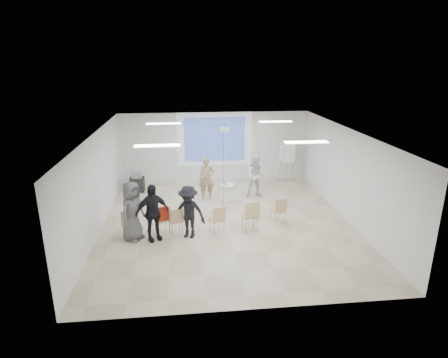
{
  "coord_description": "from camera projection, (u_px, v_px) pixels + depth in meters",
  "views": [
    {
      "loc": [
        -1.3,
        -11.18,
        5.13
      ],
      "look_at": [
        0.0,
        0.8,
        1.25
      ],
      "focal_mm": 30.0,
      "sensor_mm": 36.0,
      "label": 1
    }
  ],
  "objects": [
    {
      "name": "floor",
      "position": [
        227.0,
        224.0,
        12.3
      ],
      "size": [
        8.0,
        9.0,
        0.1
      ],
      "primitive_type": "cube",
      "color": "beige",
      "rests_on": "ground"
    },
    {
      "name": "audience_outer",
      "position": [
        132.0,
        208.0,
        10.87
      ],
      "size": [
        1.06,
        1.17,
        2.01
      ],
      "primitive_type": "imported",
      "rotation": [
        0.0,
        0.0,
        1.02
      ],
      "color": "#5D5E63",
      "rests_on": "floor"
    },
    {
      "name": "audience_left",
      "position": [
        152.0,
        209.0,
        10.83
      ],
      "size": [
        1.34,
        1.11,
        1.98
      ],
      "primitive_type": "imported",
      "rotation": [
        0.0,
        0.0,
        0.43
      ],
      "color": "black",
      "rests_on": "floor"
    },
    {
      "name": "projection_image",
      "position": [
        215.0,
        139.0,
        15.94
      ],
      "size": [
        2.6,
        0.01,
        1.9
      ],
      "primitive_type": "cube",
      "color": "#304EA4",
      "rests_on": "wall_back"
    },
    {
      "name": "fluor_panel_sw",
      "position": [
        157.0,
        146.0,
        9.75
      ],
      "size": [
        1.2,
        0.3,
        0.02
      ],
      "primitive_type": "cube",
      "color": "white",
      "rests_on": "ceiling"
    },
    {
      "name": "chair_left_inner",
      "position": [
        176.0,
        219.0,
        11.32
      ],
      "size": [
        0.49,
        0.52,
        0.85
      ],
      "rotation": [
        0.0,
        0.0,
        0.26
      ],
      "color": "tan",
      "rests_on": "floor"
    },
    {
      "name": "fluor_panel_ne",
      "position": [
        276.0,
        122.0,
        13.47
      ],
      "size": [
        1.2,
        0.3,
        0.02
      ],
      "primitive_type": "cube",
      "color": "white",
      "rests_on": "ceiling"
    },
    {
      "name": "fluor_panel_nw",
      "position": [
        163.0,
        124.0,
        13.06
      ],
      "size": [
        1.2,
        0.3,
        0.02
      ],
      "primitive_type": "cube",
      "color": "white",
      "rests_on": "ceiling"
    },
    {
      "name": "wall_right",
      "position": [
        349.0,
        175.0,
        12.24
      ],
      "size": [
        0.1,
        9.0,
        3.0
      ],
      "primitive_type": "cube",
      "color": "silver",
      "rests_on": "floor"
    },
    {
      "name": "pedestal_table",
      "position": [
        227.0,
        191.0,
        14.08
      ],
      "size": [
        0.6,
        0.6,
        0.67
      ],
      "rotation": [
        0.0,
        0.0,
        0.11
      ],
      "color": "silver",
      "rests_on": "floor"
    },
    {
      "name": "ceiling_projector",
      "position": [
        225.0,
        133.0,
        12.88
      ],
      "size": [
        0.3,
        0.25,
        3.0
      ],
      "color": "white",
      "rests_on": "ceiling"
    },
    {
      "name": "fluor_panel_se",
      "position": [
        306.0,
        142.0,
        10.16
      ],
      "size": [
        1.2,
        0.3,
        0.02
      ],
      "primitive_type": "cube",
      "color": "white",
      "rests_on": "ceiling"
    },
    {
      "name": "chair_right_far",
      "position": [
        279.0,
        209.0,
        12.05
      ],
      "size": [
        0.49,
        0.52,
        0.88
      ],
      "rotation": [
        0.0,
        0.0,
        0.21
      ],
      "color": "tan",
      "rests_on": "floor"
    },
    {
      "name": "wall_back",
      "position": [
        215.0,
        147.0,
        16.13
      ],
      "size": [
        8.0,
        0.1,
        3.0
      ],
      "primitive_type": "cube",
      "color": "silver",
      "rests_on": "floor"
    },
    {
      "name": "chair_far_left",
      "position": [
        128.0,
        221.0,
        11.15
      ],
      "size": [
        0.47,
        0.5,
        0.88
      ],
      "rotation": [
        0.0,
        0.0,
        0.14
      ],
      "color": "tan",
      "rests_on": "floor"
    },
    {
      "name": "flipchart_easel",
      "position": [
        287.0,
        152.0,
        15.98
      ],
      "size": [
        0.74,
        0.58,
        1.79
      ],
      "rotation": [
        0.0,
        0.0,
        -0.35
      ],
      "color": "gray",
      "rests_on": "floor"
    },
    {
      "name": "red_jacket",
      "position": [
        161.0,
        214.0,
        11.14
      ],
      "size": [
        0.44,
        0.25,
        0.42
      ],
      "primitive_type": "cube",
      "rotation": [
        0.0,
        0.0,
        0.38
      ],
      "color": "maroon",
      "rests_on": "chair_left_mid"
    },
    {
      "name": "chair_right_inner",
      "position": [
        251.0,
        214.0,
        11.47
      ],
      "size": [
        0.53,
        0.56,
        1.0
      ],
      "rotation": [
        0.0,
        0.0,
        0.14
      ],
      "color": "tan",
      "rests_on": "floor"
    },
    {
      "name": "controller_right",
      "position": [
        251.0,
        164.0,
        14.47
      ],
      "size": [
        0.05,
        0.13,
        0.04
      ],
      "primitive_type": "cube",
      "rotation": [
        0.0,
        0.0,
        -0.06
      ],
      "color": "white",
      "rests_on": "player_right"
    },
    {
      "name": "laptop",
      "position": [
        176.0,
        219.0,
        11.41
      ],
      "size": [
        0.36,
        0.3,
        0.02
      ],
      "primitive_type": "imported",
      "rotation": [
        0.0,
        0.0,
        3.4
      ],
      "color": "black",
      "rests_on": "chair_left_inner"
    },
    {
      "name": "player_right",
      "position": [
        257.0,
        174.0,
        14.35
      ],
      "size": [
        0.93,
        0.76,
        1.84
      ],
      "primitive_type": "imported",
      "rotation": [
        0.0,
        0.0,
        -0.06
      ],
      "color": "white",
      "rests_on": "floor"
    },
    {
      "name": "audience_mid",
      "position": [
        188.0,
        209.0,
        11.02
      ],
      "size": [
        1.35,
        1.06,
        1.84
      ],
      "primitive_type": "imported",
      "rotation": [
        0.0,
        0.0,
        -0.4
      ],
      "color": "black",
      "rests_on": "floor"
    },
    {
      "name": "wall_left",
      "position": [
        95.0,
        184.0,
        11.41
      ],
      "size": [
        0.1,
        9.0,
        3.0
      ],
      "primitive_type": "cube",
      "color": "silver",
      "rests_on": "floor"
    },
    {
      "name": "projection_halo",
      "position": [
        215.0,
        139.0,
        15.96
      ],
      "size": [
        3.2,
        0.01,
        2.3
      ],
      "primitive_type": "cube",
      "color": "silver",
      "rests_on": "wall_back"
    },
    {
      "name": "av_cart",
      "position": [
        137.0,
        183.0,
        15.04
      ],
      "size": [
        0.56,
        0.45,
        0.84
      ],
      "rotation": [
        0.0,
        0.0,
        -0.01
      ],
      "color": "black",
      "rests_on": "floor"
    },
    {
      "name": "ceiling",
      "position": [
        227.0,
        131.0,
        11.35
      ],
      "size": [
        8.0,
        9.0,
        0.1
      ],
      "primitive_type": "cube",
      "color": "white",
      "rests_on": "wall_back"
    },
    {
      "name": "player_left",
      "position": [
        207.0,
        176.0,
        14.11
      ],
      "size": [
        0.7,
        0.5,
        1.84
      ],
      "primitive_type": "imported",
      "rotation": [
        0.0,
        0.0,
        -0.08
      ],
      "color": "tan",
      "rests_on": "floor"
    },
    {
      "name": "chair_center",
      "position": [
        218.0,
        218.0,
        11.39
      ],
      "size": [
        0.54,
        0.56,
        0.88
      ],
      "rotation": [
        0.0,
        0.0,
        0.36
      ],
      "color": "tan",
      "rests_on": "floor"
    },
    {
      "name": "controller_left",
      "position": [
        211.0,
        166.0,
        14.27
      ],
      "size": [
        0.05,
        0.13,
        0.04
      ],
      "primitive_type": "cube",
      "rotation": [
        0.0,
        0.0,
        -0.08
      ],
      "color": "white",
      "rests_on": "player_left"
    },
    {
      "name": "chair_left_mid",
      "position": [
        163.0,
        218.0,
        11.34
      ],
      "size": [
        0.55,
        0.56,
        0.88
      ],
      "rotation": [
        0.0,
        0.0,
        0.38
      ],
      "color": "tan",
      "rests_on": "floor"
    }
  ]
}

